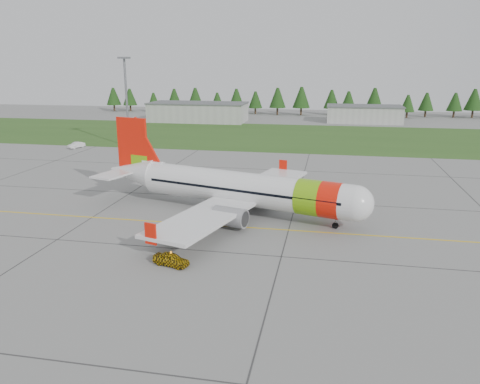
# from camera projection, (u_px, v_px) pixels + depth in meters

# --- Properties ---
(ground) EXTENTS (320.00, 320.00, 0.00)m
(ground) POSITION_uv_depth(u_px,v_px,m) (187.00, 250.00, 49.17)
(ground) COLOR gray
(ground) RESTS_ON ground
(aircraft) EXTENTS (37.47, 35.34, 11.61)m
(aircraft) POSITION_uv_depth(u_px,v_px,m) (238.00, 188.00, 60.30)
(aircraft) COLOR silver
(aircraft) RESTS_ON ground
(follow_me_car) EXTENTS (1.60, 1.76, 3.68)m
(follow_me_car) POSITION_uv_depth(u_px,v_px,m) (171.00, 248.00, 44.85)
(follow_me_car) COLOR #E2B10C
(follow_me_car) RESTS_ON ground
(service_van) EXTENTS (1.84, 1.79, 4.16)m
(service_van) POSITION_uv_depth(u_px,v_px,m) (76.00, 139.00, 108.14)
(service_van) COLOR silver
(service_van) RESTS_ON ground
(grass_strip) EXTENTS (320.00, 50.00, 0.03)m
(grass_strip) POSITION_uv_depth(u_px,v_px,m) (277.00, 136.00, 126.81)
(grass_strip) COLOR #30561E
(grass_strip) RESTS_ON ground
(taxi_guideline) EXTENTS (120.00, 0.25, 0.02)m
(taxi_guideline) POSITION_uv_depth(u_px,v_px,m) (206.00, 225.00, 56.75)
(taxi_guideline) COLOR gold
(taxi_guideline) RESTS_ON ground
(hangar_west) EXTENTS (32.00, 14.00, 6.00)m
(hangar_west) POSITION_uv_depth(u_px,v_px,m) (198.00, 113.00, 158.03)
(hangar_west) COLOR #A8A8A3
(hangar_west) RESTS_ON ground
(hangar_east) EXTENTS (24.00, 12.00, 5.20)m
(hangar_east) POSITION_uv_depth(u_px,v_px,m) (364.00, 115.00, 155.62)
(hangar_east) COLOR #A8A8A3
(hangar_east) RESTS_ON ground
(floodlight_mast) EXTENTS (0.50, 0.50, 20.00)m
(floodlight_mast) POSITION_uv_depth(u_px,v_px,m) (127.00, 104.00, 107.31)
(floodlight_mast) COLOR slate
(floodlight_mast) RESTS_ON ground
(treeline) EXTENTS (160.00, 8.00, 10.00)m
(treeline) POSITION_uv_depth(u_px,v_px,m) (294.00, 102.00, 178.51)
(treeline) COLOR #1C3F14
(treeline) RESTS_ON ground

